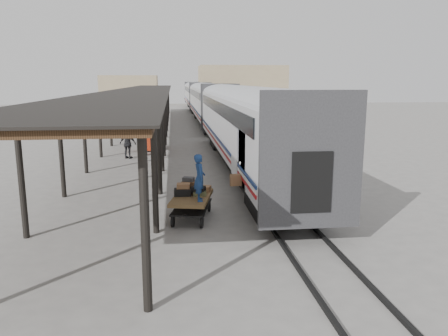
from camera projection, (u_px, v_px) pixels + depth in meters
ground at (194, 213)px, 16.48m from camera, size 160.00×160.00×0.00m
train at (208, 101)px, 49.23m from camera, size 3.45×76.01×4.01m
canopy at (142, 91)px, 38.68m from camera, size 4.90×64.30×4.15m
rails at (208, 124)px, 49.95m from camera, size 1.54×150.00×0.12m
building_far at (242, 85)px, 93.24m from camera, size 18.00×10.00×8.00m
building_left at (130, 90)px, 94.62m from camera, size 12.00×8.00×6.00m
baggage_cart at (192, 202)px, 15.68m from camera, size 1.73×2.61×0.86m
suitcase_stack at (191, 188)px, 15.92m from camera, size 1.41×1.14×0.57m
luggage_tug at (151, 141)px, 31.14m from camera, size 1.48×1.87×1.44m
porter at (200, 178)px, 14.88m from camera, size 0.40×0.60×1.62m
pedestrian at (128, 144)px, 27.84m from camera, size 1.22×0.88×1.93m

